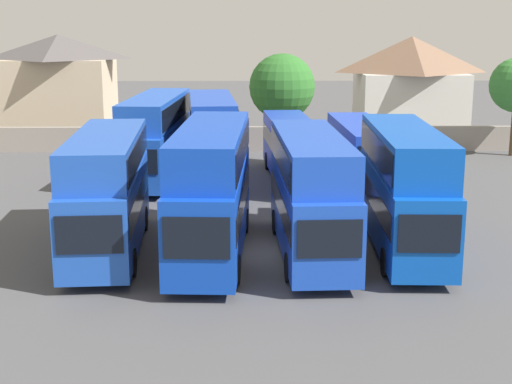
{
  "coord_description": "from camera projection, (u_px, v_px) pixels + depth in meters",
  "views": [
    {
      "loc": [
        -0.52,
        -28.82,
        9.31
      ],
      "look_at": [
        0.0,
        3.0,
        1.86
      ],
      "focal_mm": 51.55,
      "sensor_mm": 36.0,
      "label": 1
    }
  ],
  "objects": [
    {
      "name": "tree_left_of_lot",
      "position": [
        282.0,
        87.0,
        55.03
      ],
      "size": [
        4.95,
        4.95,
        6.94
      ],
      "color": "brown",
      "rests_on": "ground"
    },
    {
      "name": "depot_boundary_wall",
      "position": [
        251.0,
        139.0,
        53.37
      ],
      "size": [
        56.0,
        0.5,
        1.8
      ],
      "primitive_type": "cube",
      "color": "gray",
      "rests_on": "ground"
    },
    {
      "name": "bus_8",
      "position": [
        361.0,
        148.0,
        43.28
      ],
      "size": [
        2.86,
        10.47,
        3.45
      ],
      "rotation": [
        0.0,
        0.0,
        -1.54
      ],
      "color": "blue",
      "rests_on": "ground"
    },
    {
      "name": "bus_6",
      "position": [
        212.0,
        135.0,
        42.91
      ],
      "size": [
        3.28,
        10.36,
        4.98
      ],
      "rotation": [
        0.0,
        0.0,
        -1.49
      ],
      "color": "blue",
      "rests_on": "ground"
    },
    {
      "name": "bus_1",
      "position": [
        107.0,
        187.0,
        29.74
      ],
      "size": [
        3.17,
        10.22,
        4.86
      ],
      "rotation": [
        0.0,
        0.0,
        -1.51
      ],
      "color": "blue",
      "rests_on": "ground"
    },
    {
      "name": "house_terrace_left",
      "position": [
        60.0,
        85.0,
        59.71
      ],
      "size": [
        8.51,
        7.21,
        8.22
      ],
      "color": "#C6B293",
      "rests_on": "ground"
    },
    {
      "name": "bus_7",
      "position": [
        292.0,
        147.0,
        43.29
      ],
      "size": [
        3.13,
        11.4,
        3.55
      ],
      "rotation": [
        0.0,
        0.0,
        -1.51
      ],
      "color": "blue",
      "rests_on": "ground"
    },
    {
      "name": "bus_5",
      "position": [
        156.0,
        133.0,
        43.49
      ],
      "size": [
        3.34,
        11.51,
        4.96
      ],
      "rotation": [
        0.0,
        0.0,
        -1.64
      ],
      "color": "blue",
      "rests_on": "ground"
    },
    {
      "name": "house_terrace_centre",
      "position": [
        410.0,
        84.0,
        61.57
      ],
      "size": [
        9.06,
        7.12,
        8.04
      ],
      "color": "silver",
      "rests_on": "ground"
    },
    {
      "name": "bus_2",
      "position": [
        212.0,
        184.0,
        29.29
      ],
      "size": [
        3.07,
        10.87,
        5.21
      ],
      "rotation": [
        0.0,
        0.0,
        -1.62
      ],
      "color": "#103EBD",
      "rests_on": "ground"
    },
    {
      "name": "bus_3",
      "position": [
        311.0,
        189.0,
        29.37
      ],
      "size": [
        2.87,
        10.16,
        4.87
      ],
      "rotation": [
        0.0,
        0.0,
        -1.54
      ],
      "color": "blue",
      "rests_on": "ground"
    },
    {
      "name": "ground",
      "position": [
        252.0,
        167.0,
        47.71
      ],
      "size": [
        140.0,
        140.0,
        0.0
      ],
      "primitive_type": "plane",
      "color": "#4C4C4F"
    },
    {
      "name": "bus_4",
      "position": [
        404.0,
        183.0,
        29.88
      ],
      "size": [
        2.85,
        10.23,
        5.06
      ],
      "rotation": [
        0.0,
        0.0,
        -1.61
      ],
      "color": "blue",
      "rests_on": "ground"
    }
  ]
}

